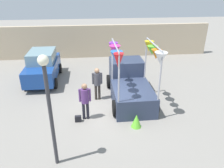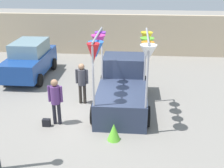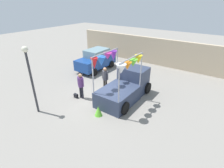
% 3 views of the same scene
% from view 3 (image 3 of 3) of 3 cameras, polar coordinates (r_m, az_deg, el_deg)
% --- Properties ---
extents(ground_plane, '(60.00, 60.00, 0.00)m').
position_cam_3_polar(ground_plane, '(11.58, -3.03, -4.98)').
color(ground_plane, gray).
extents(vendor_truck, '(2.43, 4.15, 3.19)m').
position_cam_3_polar(vendor_truck, '(11.45, 4.58, -0.15)').
color(vendor_truck, '#2D3851').
rests_on(vendor_truck, ground).
extents(parked_car, '(1.88, 4.00, 1.88)m').
position_cam_3_polar(parked_car, '(16.26, -5.17, 7.95)').
color(parked_car, navy).
rests_on(parked_car, ground).
extents(person_customer, '(0.53, 0.34, 1.75)m').
position_cam_3_polar(person_customer, '(11.39, -10.17, 0.15)').
color(person_customer, black).
rests_on(person_customer, ground).
extents(person_vendor, '(0.53, 0.34, 1.76)m').
position_cam_3_polar(person_vendor, '(12.20, -2.27, 2.38)').
color(person_vendor, '#2D2823').
rests_on(person_vendor, ground).
extents(handbag, '(0.28, 0.16, 0.28)m').
position_cam_3_polar(handbag, '(11.93, -11.70, -3.78)').
color(handbag, black).
rests_on(handbag, ground).
extents(street_lamp, '(0.32, 0.32, 3.87)m').
position_cam_3_polar(street_lamp, '(10.17, -25.29, 3.76)').
color(street_lamp, '#333338').
rests_on(street_lamp, ground).
extents(brick_boundary_wall, '(18.00, 0.36, 2.60)m').
position_cam_3_polar(brick_boundary_wall, '(18.03, 14.15, 10.26)').
color(brick_boundary_wall, tan).
rests_on(brick_boundary_wall, ground).
extents(folded_kite_bundle_lime, '(0.57, 0.57, 0.60)m').
position_cam_3_polar(folded_kite_bundle_lime, '(9.95, -4.47, -8.75)').
color(folded_kite_bundle_lime, '#66CC33').
rests_on(folded_kite_bundle_lime, ground).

